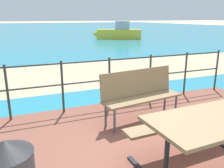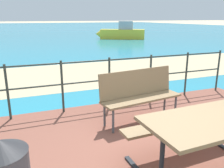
% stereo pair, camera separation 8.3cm
% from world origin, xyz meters
% --- Properties ---
extents(sea_water, '(90.00, 90.00, 0.01)m').
position_xyz_m(sea_water, '(0.00, 40.00, 0.01)').
color(sea_water, teal).
rests_on(sea_water, ground).
extents(beach_strip, '(54.01, 3.96, 0.01)m').
position_xyz_m(beach_strip, '(0.00, 5.73, 0.01)').
color(beach_strip, tan).
rests_on(beach_strip, ground).
extents(picnic_table, '(1.69, 1.60, 0.79)m').
position_xyz_m(picnic_table, '(0.24, -0.26, 0.66)').
color(picnic_table, '#8C704C').
rests_on(picnic_table, patio_paving).
extents(park_bench, '(1.56, 0.63, 0.92)m').
position_xyz_m(park_bench, '(0.25, 1.55, 0.60)').
color(park_bench, '#8C704C').
rests_on(park_bench, patio_paving).
extents(railing_fence, '(5.94, 0.04, 1.04)m').
position_xyz_m(railing_fence, '(0.00, 2.43, 0.70)').
color(railing_fence, '#2D3833').
rests_on(railing_fence, patio_paving).
extents(boat_near, '(4.33, 2.87, 1.55)m').
position_xyz_m(boat_near, '(6.99, 17.76, 0.55)').
color(boat_near, yellow).
rests_on(boat_near, sea_water).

